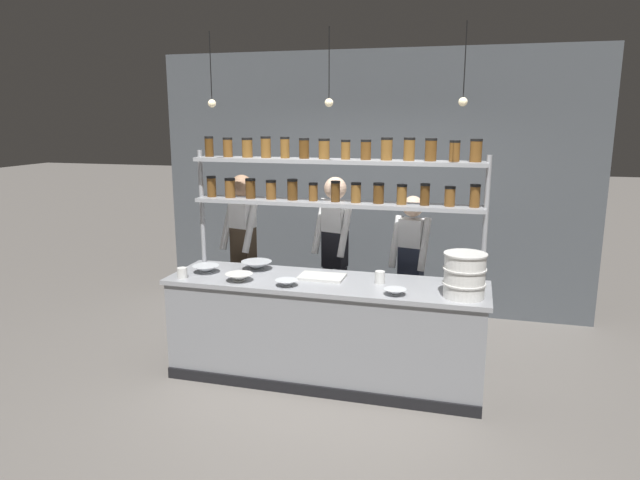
# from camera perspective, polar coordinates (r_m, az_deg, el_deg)

# --- Properties ---
(ground_plane) EXTENTS (40.00, 40.00, 0.00)m
(ground_plane) POSITION_cam_1_polar(r_m,az_deg,el_deg) (5.33, 0.50, -13.61)
(ground_plane) COLOR slate
(back_wall) EXTENTS (5.21, 0.12, 3.08)m
(back_wall) POSITION_cam_1_polar(r_m,az_deg,el_deg) (6.89, 4.99, 5.66)
(back_wall) COLOR #4C5156
(back_wall) RESTS_ON ground_plane
(prep_counter) EXTENTS (2.81, 0.76, 0.92)m
(prep_counter) POSITION_cam_1_polar(r_m,az_deg,el_deg) (5.15, 0.51, -9.01)
(prep_counter) COLOR gray
(prep_counter) RESTS_ON ground_plane
(spice_shelf_unit) EXTENTS (2.69, 0.28, 2.15)m
(spice_shelf_unit) POSITION_cam_1_polar(r_m,az_deg,el_deg) (5.15, 1.53, 5.70)
(spice_shelf_unit) COLOR #999BA0
(spice_shelf_unit) RESTS_ON ground_plane
(chef_left) EXTENTS (0.41, 0.35, 1.75)m
(chef_left) POSITION_cam_1_polar(r_m,az_deg,el_deg) (5.95, -7.70, -0.55)
(chef_left) COLOR black
(chef_left) RESTS_ON ground_plane
(chef_center) EXTENTS (0.41, 0.34, 1.75)m
(chef_center) POSITION_cam_1_polar(r_m,az_deg,el_deg) (5.73, 1.48, -0.97)
(chef_center) COLOR black
(chef_center) RESTS_ON ground_plane
(chef_right) EXTENTS (0.40, 0.32, 1.59)m
(chef_right) POSITION_cam_1_polar(r_m,az_deg,el_deg) (5.63, 9.06, -2.52)
(chef_right) COLOR black
(chef_right) RESTS_ON ground_plane
(container_stack) EXTENTS (0.34, 0.34, 0.36)m
(container_stack) POSITION_cam_1_polar(r_m,az_deg,el_deg) (4.65, 14.25, -3.43)
(container_stack) COLOR white
(container_stack) RESTS_ON prep_counter
(cutting_board) EXTENTS (0.40, 0.26, 0.02)m
(cutting_board) POSITION_cam_1_polar(r_m,az_deg,el_deg) (5.07, 0.18, -3.71)
(cutting_board) COLOR silver
(cutting_board) RESTS_ON prep_counter
(prep_bowl_near_left) EXTENTS (0.19, 0.19, 0.05)m
(prep_bowl_near_left) POSITION_cam_1_polar(r_m,az_deg,el_deg) (4.85, -3.37, -4.31)
(prep_bowl_near_left) COLOR silver
(prep_bowl_near_left) RESTS_ON prep_counter
(prep_bowl_center_front) EXTENTS (0.18, 0.18, 0.05)m
(prep_bowl_center_front) POSITION_cam_1_polar(r_m,az_deg,el_deg) (4.64, 7.52, -5.18)
(prep_bowl_center_front) COLOR silver
(prep_bowl_center_front) RESTS_ON prep_counter
(prep_bowl_center_back) EXTENTS (0.25, 0.25, 0.07)m
(prep_bowl_center_back) POSITION_cam_1_polar(r_m,az_deg,el_deg) (5.35, -11.34, -2.88)
(prep_bowl_center_back) COLOR silver
(prep_bowl_center_back) RESTS_ON prep_counter
(prep_bowl_near_right) EXTENTS (0.29, 0.29, 0.08)m
(prep_bowl_near_right) POSITION_cam_1_polar(r_m,az_deg,el_deg) (5.38, -6.36, -2.55)
(prep_bowl_near_right) COLOR #B2B7BC
(prep_bowl_near_right) RESTS_ON prep_counter
(prep_bowl_far_left) EXTENTS (0.24, 0.24, 0.07)m
(prep_bowl_far_left) POSITION_cam_1_polar(r_m,az_deg,el_deg) (5.03, -8.10, -3.73)
(prep_bowl_far_left) COLOR silver
(prep_bowl_far_left) RESTS_ON prep_counter
(serving_cup_front) EXTENTS (0.09, 0.09, 0.11)m
(serving_cup_front) POSITION_cam_1_polar(r_m,az_deg,el_deg) (4.94, 6.01, -3.72)
(serving_cup_front) COLOR silver
(serving_cup_front) RESTS_ON prep_counter
(serving_cup_by_board) EXTENTS (0.09, 0.09, 0.09)m
(serving_cup_by_board) POSITION_cam_1_polar(r_m,az_deg,el_deg) (5.22, -13.61, -3.21)
(serving_cup_by_board) COLOR silver
(serving_cup_by_board) RESTS_ON prep_counter
(pendant_light_row) EXTENTS (2.18, 0.07, 0.63)m
(pendant_light_row) POSITION_cam_1_polar(r_m,az_deg,el_deg) (4.79, 0.99, 13.92)
(pendant_light_row) COLOR black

